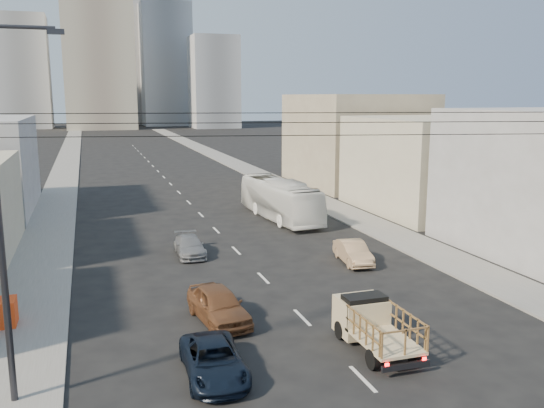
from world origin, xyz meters
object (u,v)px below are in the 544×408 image
flatbed_pickup (374,322)px  navy_pickup (214,360)px  city_bus (280,199)px  sedan_tan (353,252)px  sedan_grey (190,246)px  sedan_brown (218,305)px  streetlamp_left (1,209)px

flatbed_pickup → navy_pickup: flatbed_pickup is taller
city_bus → flatbed_pickup: bearing=-104.1°
city_bus → sedan_tan: bearing=-93.4°
sedan_tan → sedan_grey: 10.14m
city_bus → sedan_tan: (0.15, -13.28, -0.95)m
sedan_brown → sedan_grey: (0.65, 11.14, -0.18)m
sedan_brown → sedan_tan: size_ratio=1.14×
streetlamp_left → sedan_grey: bearing=62.2°
navy_pickup → streetlamp_left: 8.69m
flatbed_pickup → city_bus: city_bus is taller
city_bus → sedan_tan: city_bus is taller
flatbed_pickup → sedan_grey: 16.35m
flatbed_pickup → streetlamp_left: 13.98m
navy_pickup → city_bus: size_ratio=0.38×
city_bus → sedan_brown: (-9.51, -19.76, -0.83)m
flatbed_pickup → navy_pickup: 6.51m
sedan_brown → streetlamp_left: (-7.71, -4.71, 5.66)m
sedan_brown → sedan_tan: bearing=26.3°
flatbed_pickup → sedan_grey: bearing=106.2°
streetlamp_left → city_bus: bearing=54.9°
city_bus → sedan_grey: bearing=-139.8°
flatbed_pickup → sedan_brown: (-5.21, 4.55, -0.32)m
flatbed_pickup → streetlamp_left: size_ratio=0.37×
sedan_tan → sedan_grey: size_ratio=0.97×
sedan_tan → flatbed_pickup: bearing=-105.0°
flatbed_pickup → sedan_brown: 6.93m
sedan_brown → sedan_grey: 11.16m
city_bus → sedan_tan: 13.31m
navy_pickup → sedan_grey: size_ratio=1.07×
city_bus → sedan_brown: 21.94m
flatbed_pickup → sedan_tan: flatbed_pickup is taller
sedan_grey → streetlamp_left: 18.84m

